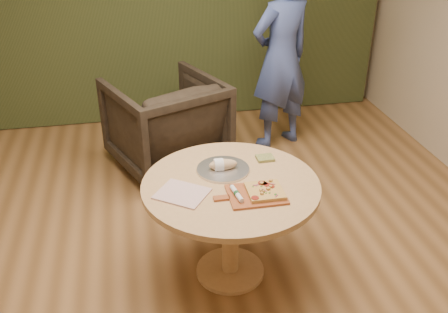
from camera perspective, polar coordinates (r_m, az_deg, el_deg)
room_shell at (r=2.90m, az=-0.60°, el=7.48°), size 5.04×6.04×2.84m
pedestal_table at (r=3.31m, az=0.76°, el=-5.11°), size 1.16×1.16×0.75m
pizza_paddle at (r=3.10m, az=3.52°, el=-4.37°), size 0.45×0.28×0.01m
flatbread_pizza at (r=3.11m, az=4.70°, el=-3.91°), size 0.22×0.22×0.04m
cutlery_roll at (r=3.07m, az=1.46°, el=-4.26°), size 0.05×0.20×0.03m
newspaper at (r=3.12m, az=-4.82°, el=-4.24°), size 0.39×0.38×0.01m
serving_tray at (r=3.37m, az=-0.11°, el=-1.46°), size 0.36×0.36×0.02m
bread_roll at (r=3.35m, az=-0.26°, el=-0.94°), size 0.19×0.09×0.09m
green_packet at (r=3.51m, az=4.71°, el=-0.17°), size 0.12×0.10×0.02m
armchair at (r=4.77m, az=-6.66°, el=4.25°), size 1.23×1.19×0.98m
person_standing at (r=5.06m, az=6.53°, el=11.14°), size 0.81×0.68×1.88m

